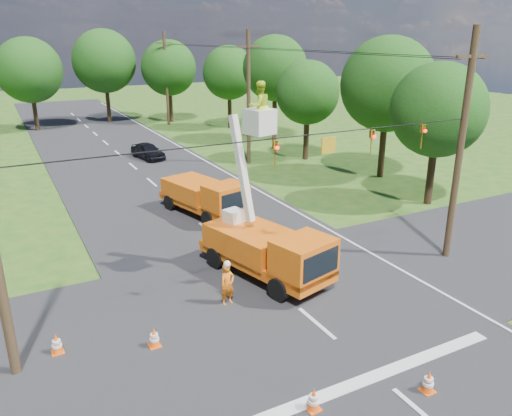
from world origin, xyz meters
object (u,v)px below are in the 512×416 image
traffic_cone_4 (154,337)px  traffic_cone_7 (224,188)px  tree_far_b (104,61)px  tree_far_c (169,68)px  bucket_truck (267,238)px  traffic_cone_3 (218,210)px  traffic_cone_8 (214,245)px  tree_right_c (308,93)px  traffic_cone_0 (314,399)px  tree_right_e (229,73)px  traffic_cone_2 (276,234)px  tree_right_b (388,85)px  traffic_cone_1 (428,382)px  pole_right_near (461,147)px  tree_far_a (29,70)px  traffic_cone_5 (57,344)px  second_truck (205,196)px  tree_right_d (275,68)px  pole_right_far (166,78)px  ground_worker (227,285)px  pole_right_mid (249,97)px  distant_car (148,151)px  tree_right_a (438,110)px

traffic_cone_4 → traffic_cone_7: size_ratio=1.00×
tree_far_b → tree_far_c: bearing=-24.8°
bucket_truck → tree_far_b: size_ratio=0.77×
traffic_cone_3 → traffic_cone_8: size_ratio=1.00×
traffic_cone_4 → tree_right_c: size_ratio=0.09×
traffic_cone_0 → tree_right_e: bearing=68.1°
traffic_cone_2 → tree_right_b: (12.52, 6.83, 6.08)m
traffic_cone_1 → pole_right_near: (7.70, 6.39, 4.75)m
tree_far_a → traffic_cone_5: bearing=-94.4°
second_truck → traffic_cone_7: bearing=37.0°
traffic_cone_5 → tree_right_b: (23.27, 11.57, 6.08)m
traffic_cone_7 → tree_right_c: bearing=29.5°
traffic_cone_5 → tree_right_d: tree_right_d is taller
pole_right_far → tree_far_a: bearing=167.5°
traffic_cone_5 → tree_right_d: 35.75m
bucket_truck → traffic_cone_7: size_ratio=11.25×
tree_right_b → tree_right_d: (-0.20, 15.00, 0.24)m
bucket_truck → ground_worker: bearing=-166.1°
traffic_cone_5 → pole_right_near: (16.77, -0.43, 4.75)m
traffic_cone_5 → tree_right_e: (22.07, 34.57, 5.45)m
traffic_cone_1 → tree_far_b: size_ratio=0.07×
traffic_cone_3 → pole_right_near: pole_right_near is taller
traffic_cone_8 → tree_right_e: tree_right_e is taller
traffic_cone_4 → tree_far_a: size_ratio=0.07×
bucket_truck → traffic_cone_7: bucket_truck is taller
traffic_cone_2 → tree_right_d: tree_right_d is taller
second_truck → traffic_cone_1: (-0.04, -16.65, -0.77)m
tree_far_a → pole_right_mid: bearing=-59.6°
tree_right_b → tree_far_c: tree_right_b is taller
distant_car → pole_right_near: 26.29m
pole_right_mid → tree_right_d: pole_right_mid is taller
pole_right_near → tree_far_a: pole_right_near is taller
pole_right_far → tree_far_a: pole_right_far is taller
traffic_cone_8 → bucket_truck: bearing=-74.1°
bucket_truck → tree_right_a: bearing=1.7°
ground_worker → tree_far_a: bearing=83.1°
traffic_cone_3 → traffic_cone_4: bearing=-123.1°
traffic_cone_3 → tree_right_d: 22.67m
bucket_truck → pole_right_near: 9.17m
tree_right_c → bucket_truck: bearing=-127.4°
tree_right_e → distant_car: bearing=-140.3°
bucket_truck → ground_worker: bucket_truck is taller
tree_right_a → tree_far_c: (-4.00, 36.00, 0.50)m
pole_right_far → pole_right_mid: bearing=-90.0°
pole_right_mid → tree_far_b: 25.65m
second_truck → pole_right_near: (7.66, -10.26, 3.98)m
traffic_cone_7 → tree_right_e: 24.52m
traffic_cone_1 → tree_far_a: size_ratio=0.07×
bucket_truck → tree_far_a: size_ratio=0.84×
tree_right_b → distant_car: bearing=135.4°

